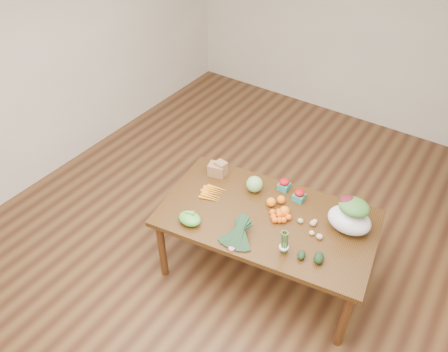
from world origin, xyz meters
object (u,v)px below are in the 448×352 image
Objects in this scene: cabbage at (255,184)px; kale_bunch at (237,235)px; dining_table at (265,245)px; mandarin_cluster at (279,215)px; asparagus_bundle at (285,242)px; paper_bag at (217,168)px; salad_bag at (350,217)px.

kale_bunch reaches higher than cabbage.
dining_table is 0.58m from cabbage.
dining_table is 10.34× the size of mandarin_cluster.
kale_bunch is (0.21, -0.62, 0.00)m from cabbage.
asparagus_bundle is (0.31, -0.28, 0.50)m from dining_table.
asparagus_bundle is at bearing -26.76° from paper_bag.
mandarin_cluster is 0.38m from asparagus_bundle.
paper_bag is 0.53× the size of kale_bunch.
salad_bag is (0.70, 0.65, 0.06)m from kale_bunch.
mandarin_cluster is at bearing 6.94° from dining_table.
salad_bag is (0.32, 0.54, 0.02)m from asparagus_bundle.
paper_bag reaches higher than mandarin_cluster.
mandarin_cluster is 0.72× the size of asparagus_bundle.
mandarin_cluster is 0.49× the size of salad_bag.
dining_table is 7.45× the size of asparagus_bundle.
mandarin_cluster is 0.59m from salad_bag.
salad_bag is at bearing 1.75° from cabbage.
cabbage is (0.42, 0.00, 0.00)m from paper_bag.
kale_bunch is 0.39m from asparagus_bundle.
dining_table is at bearing -164.18° from mandarin_cluster.
paper_bag is 0.82m from mandarin_cluster.
cabbage reaches higher than paper_bag.
paper_bag is 1.33m from salad_bag.
salad_bag reaches higher than cabbage.
paper_bag is at bearing -178.68° from salad_bag.
mandarin_cluster is (0.37, -0.20, -0.03)m from cabbage.
asparagus_bundle reaches higher than kale_bunch.
paper_bag is 1.36× the size of cabbage.
cabbage is at bearing 151.78° from mandarin_cluster.
mandarin_cluster reaches higher than dining_table.
paper_bag reaches higher than dining_table.
dining_table is 0.86m from paper_bag.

